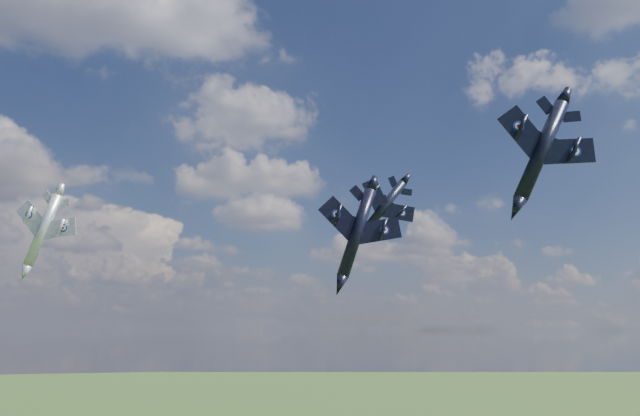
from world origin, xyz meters
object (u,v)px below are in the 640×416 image
object	(u,v)px
jet_lead_navy	(357,232)
jet_right_navy	(541,150)
jet_high_navy	(383,208)
jet_left_silver	(43,230)

from	to	relation	value
jet_lead_navy	jet_right_navy	xyz separation A→B (m)	(14.97, -17.23, 6.83)
jet_right_navy	jet_lead_navy	bearing A→B (deg)	147.87
jet_high_navy	jet_left_silver	size ratio (longest dim) A/B	1.10
jet_lead_navy	jet_high_navy	bearing A→B (deg)	77.29
jet_right_navy	jet_high_navy	bearing A→B (deg)	107.23
jet_high_navy	jet_lead_navy	bearing A→B (deg)	-100.70
jet_lead_navy	jet_high_navy	distance (m)	33.87
jet_lead_navy	jet_high_navy	xyz separation A→B (m)	(14.69, 29.05, 9.34)
jet_lead_navy	jet_left_silver	size ratio (longest dim) A/B	1.07
jet_right_navy	jet_high_navy	distance (m)	46.35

